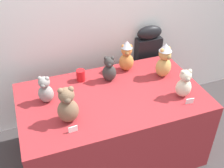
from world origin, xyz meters
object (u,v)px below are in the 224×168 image
display_table (112,125)px  teddy_bear_ash (45,90)px  instrument_case (147,67)px  teddy_bear_mocha (68,106)px  teddy_bear_cream (184,84)px  teddy_bear_ginger (127,56)px  party_cup_red (81,75)px  teddy_bear_honey (164,61)px  teddy_bear_charcoal (109,69)px

display_table → teddy_bear_ash: size_ratio=6.43×
instrument_case → teddy_bear_ash: size_ratio=4.08×
display_table → teddy_bear_mocha: 0.68m
instrument_case → teddy_bear_cream: bearing=-94.9°
teddy_bear_ash → teddy_bear_mocha: (0.12, -0.30, 0.03)m
teddy_bear_ash → teddy_bear_mocha: teddy_bear_mocha is taller
teddy_bear_ginger → teddy_bear_mocha: teddy_bear_mocha is taller
teddy_bear_ash → teddy_bear_ginger: bearing=38.2°
display_table → instrument_case: 0.89m
teddy_bear_mocha → teddy_bear_cream: (0.99, -0.03, -0.02)m
teddy_bear_ginger → teddy_bear_cream: teddy_bear_ginger is taller
teddy_bear_ginger → party_cup_red: (-0.47, -0.02, -0.10)m
instrument_case → teddy_bear_honey: teddy_bear_honey is taller
instrument_case → teddy_bear_charcoal: (-0.59, -0.37, 0.32)m
teddy_bear_cream → teddy_bear_ginger: bearing=125.9°
teddy_bear_honey → teddy_bear_charcoal: bearing=151.7°
teddy_bear_ash → teddy_bear_cream: size_ratio=0.94×
teddy_bear_mocha → party_cup_red: 0.56m
teddy_bear_charcoal → teddy_bear_cream: bearing=-22.9°
display_table → teddy_bear_cream: bearing=-20.6°
teddy_bear_mocha → teddy_bear_charcoal: bearing=44.3°
teddy_bear_charcoal → teddy_bear_honey: 0.52m
instrument_case → party_cup_red: instrument_case is taller
teddy_bear_honey → party_cup_red: (-0.75, 0.19, -0.11)m
teddy_bear_mocha → teddy_bear_honey: size_ratio=0.92×
instrument_case → teddy_bear_ginger: 0.58m
display_table → instrument_case: instrument_case is taller
instrument_case → teddy_bear_charcoal: size_ratio=4.05×
teddy_bear_ash → teddy_bear_mocha: bearing=-45.2°
teddy_bear_ash → party_cup_red: teddy_bear_ash is taller
teddy_bear_cream → teddy_bear_honey: (-0.01, 0.34, 0.04)m
display_table → teddy_bear_ginger: (0.27, 0.34, 0.51)m
teddy_bear_charcoal → teddy_bear_honey: size_ratio=0.73×
instrument_case → display_table: bearing=-136.6°
teddy_bear_ginger → teddy_bear_mocha: 0.87m
teddy_bear_ash → party_cup_red: size_ratio=2.28×
teddy_bear_mocha → instrument_case: bearing=39.9°
display_table → teddy_bear_honey: size_ratio=4.68×
teddy_bear_honey → teddy_bear_mocha: bearing=-178.9°
teddy_bear_ginger → teddy_bear_honey: size_ratio=0.92×
display_table → teddy_bear_charcoal: 0.53m
teddy_bear_charcoal → teddy_bear_mocha: teddy_bear_mocha is taller
display_table → teddy_bear_ginger: bearing=51.3°
teddy_bear_ash → teddy_bear_charcoal: size_ratio=0.99×
teddy_bear_honey → instrument_case: bearing=63.7°
instrument_case → teddy_bear_cream: 0.88m
display_table → teddy_bear_ash: bearing=168.4°
teddy_bear_ash → party_cup_red: (0.35, 0.20, -0.06)m
teddy_bear_cream → party_cup_red: (-0.76, 0.53, -0.07)m
teddy_bear_ginger → teddy_bear_mocha: size_ratio=0.99×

